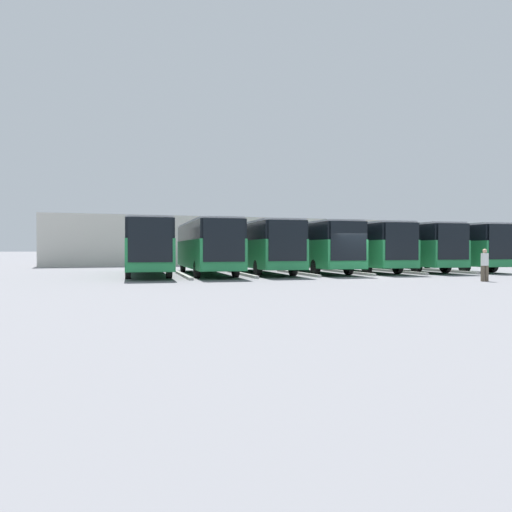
{
  "coord_description": "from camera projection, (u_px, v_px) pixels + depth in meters",
  "views": [
    {
      "loc": [
        14.93,
        24.61,
        1.62
      ],
      "look_at": [
        4.03,
        -6.2,
        1.15
      ],
      "focal_mm": 35.0,
      "sensor_mm": 36.0,
      "label": 1
    }
  ],
  "objects": [
    {
      "name": "curb_divider_0",
      "position": [
        441.0,
        271.0,
        35.34
      ],
      "size": [
        0.97,
        7.89,
        0.15
      ],
      "primitive_type": "cube",
      "rotation": [
        0.0,
        0.0,
        -0.09
      ],
      "color": "#9E9E99",
      "rests_on": "ground_plane"
    },
    {
      "name": "bus_3",
      "position": [
        310.0,
        245.0,
        34.23
      ],
      "size": [
        3.61,
        12.63,
        3.32
      ],
      "rotation": [
        0.0,
        0.0,
        -0.09
      ],
      "color": "#238447",
      "rests_on": "ground_plane"
    },
    {
      "name": "bus_0",
      "position": [
        444.0,
        246.0,
        37.67
      ],
      "size": [
        3.61,
        12.63,
        3.32
      ],
      "rotation": [
        0.0,
        0.0,
        -0.09
      ],
      "color": "#238447",
      "rests_on": "ground_plane"
    },
    {
      "name": "bus_6",
      "position": [
        146.0,
        245.0,
        30.74
      ],
      "size": [
        3.61,
        12.63,
        3.32
      ],
      "rotation": [
        0.0,
        0.0,
        -0.09
      ],
      "color": "#238447",
      "rests_on": "ground_plane"
    },
    {
      "name": "pedestrian",
      "position": [
        485.0,
        264.0,
        24.71
      ],
      "size": [
        0.47,
        0.47,
        1.62
      ],
      "rotation": [
        0.0,
        0.0,
        5.89
      ],
      "color": "brown",
      "rests_on": "ground_plane"
    },
    {
      "name": "bus_5",
      "position": [
        206.0,
        245.0,
        31.58
      ],
      "size": [
        3.61,
        12.63,
        3.32
      ],
      "rotation": [
        0.0,
        0.0,
        -0.09
      ],
      "color": "#238447",
      "rests_on": "ground_plane"
    },
    {
      "name": "bus_2",
      "position": [
        356.0,
        246.0,
        35.58
      ],
      "size": [
        3.61,
        12.63,
        3.32
      ],
      "rotation": [
        0.0,
        0.0,
        -0.09
      ],
      "color": "#238447",
      "rests_on": "ground_plane"
    },
    {
      "name": "ground_plane",
      "position": [
        360.0,
        277.0,
        28.2
      ],
      "size": [
        600.0,
        600.0,
        0.0
      ],
      "primitive_type": "plane",
      "color": "slate"
    },
    {
      "name": "station_building",
      "position": [
        227.0,
        241.0,
        53.56
      ],
      "size": [
        36.91,
        12.5,
        4.77
      ],
      "color": "beige",
      "rests_on": "ground_plane"
    },
    {
      "name": "curb_divider_5",
      "position": [
        183.0,
        275.0,
        29.26
      ],
      "size": [
        0.97,
        7.89,
        0.15
      ],
      "primitive_type": "cube",
      "rotation": [
        0.0,
        0.0,
        -0.09
      ],
      "color": "#9E9E99",
      "rests_on": "ground_plane"
    },
    {
      "name": "curb_divider_2",
      "position": [
        346.0,
        272.0,
        33.26
      ],
      "size": [
        0.97,
        7.89,
        0.15
      ],
      "primitive_type": "cube",
      "rotation": [
        0.0,
        0.0,
        -0.09
      ],
      "color": "#9E9E99",
      "rests_on": "ground_plane"
    },
    {
      "name": "curb_divider_3",
      "position": [
        297.0,
        273.0,
        31.9
      ],
      "size": [
        0.97,
        7.89,
        0.15
      ],
      "primitive_type": "cube",
      "rotation": [
        0.0,
        0.0,
        -0.09
      ],
      "color": "#9E9E99",
      "rests_on": "ground_plane"
    },
    {
      "name": "curb_divider_4",
      "position": [
        241.0,
        274.0,
        30.8
      ],
      "size": [
        0.97,
        7.89,
        0.15
      ],
      "primitive_type": "cube",
      "rotation": [
        0.0,
        0.0,
        -0.09
      ],
      "color": "#9E9E99",
      "rests_on": "ground_plane"
    },
    {
      "name": "bus_4",
      "position": [
        259.0,
        245.0,
        33.13
      ],
      "size": [
        3.61,
        12.63,
        3.32
      ],
      "rotation": [
        0.0,
        0.0,
        -0.09
      ],
      "color": "#238447",
      "rests_on": "ground_plane"
    },
    {
      "name": "curb_divider_1",
      "position": [
        394.0,
        271.0,
        34.38
      ],
      "size": [
        0.97,
        7.89,
        0.15
      ],
      "primitive_type": "cube",
      "rotation": [
        0.0,
        0.0,
        -0.09
      ],
      "color": "#9E9E99",
      "rests_on": "ground_plane"
    },
    {
      "name": "bus_1",
      "position": [
        401.0,
        246.0,
        36.71
      ],
      "size": [
        3.61,
        12.63,
        3.32
      ],
      "rotation": [
        0.0,
        0.0,
        -0.09
      ],
      "color": "#238447",
      "rests_on": "ground_plane"
    }
  ]
}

